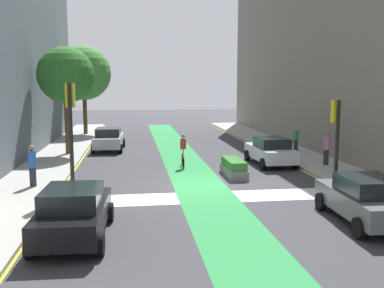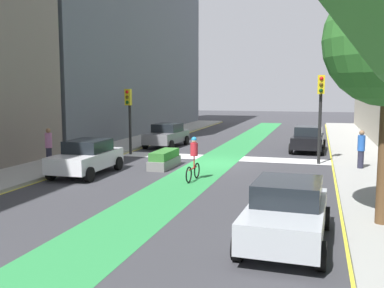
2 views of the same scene
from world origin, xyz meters
The scene contains 20 objects.
ground_plane centered at (0.00, 0.00, 0.00)m, with size 120.00×120.00×0.00m, color #38383D.
bike_lane_paint centered at (0.09, 0.00, 0.00)m, with size 2.40×60.00×0.01m, color #2D8C47.
crosswalk_band centered at (0.00, -2.00, 0.00)m, with size 12.00×1.80×0.01m, color silver.
sidewalk_left centered at (-7.50, 0.00, 0.07)m, with size 3.00×60.00×0.15m, color #9E9E99.
curb_stripe_left centered at (-6.00, 0.00, 0.01)m, with size 0.16×60.00×0.01m, color yellow.
sidewalk_right centered at (7.50, 0.00, 0.07)m, with size 3.00×60.00×0.15m, color #9E9E99.
curb_stripe_right centered at (6.00, 0.00, 0.01)m, with size 0.16×60.00×0.01m, color yellow.
traffic_signal_near_right centered at (5.59, -1.77, 2.74)m, with size 0.35×0.52×3.89m.
traffic_signal_near_left centered at (-5.27, -1.29, 3.20)m, with size 0.35×0.52×4.58m.
car_silver_left_far centered at (-4.52, 11.34, 0.80)m, with size 2.16×4.27×1.57m.
car_grey_right_near centered at (4.68, -5.89, 0.80)m, with size 2.19×4.28×1.57m.
car_black_left_near centered at (-4.62, -6.09, 0.80)m, with size 2.16×4.27×1.57m.
car_white_right_far centered at (4.86, 4.58, 0.80)m, with size 2.11×4.24×1.57m.
cyclist_in_lane centered at (-0.15, 4.45, 0.97)m, with size 0.32×1.73×1.86m.
pedestrian_sidewalk_right_a centered at (7.63, 3.38, 1.08)m, with size 0.34×0.34×1.81m.
pedestrian_sidewalk_left_a centered at (-7.18, 0.29, 1.08)m, with size 0.34×0.34×1.80m.
pedestrian_sidewalk_right_b centered at (7.84, 8.39, 0.96)m, with size 0.34×0.34×1.60m.
street_tree_near centered at (-6.97, 9.44, 5.09)m, with size 3.53×3.53×6.74m.
street_tree_far centered at (-7.06, 20.77, 5.53)m, with size 4.78×4.78×7.78m.
median_planter centered at (2.09, 1.87, 0.40)m, with size 0.88×2.62×0.85m.
Camera 1 is at (-2.85, -18.76, 4.52)m, focal length 40.40 mm.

